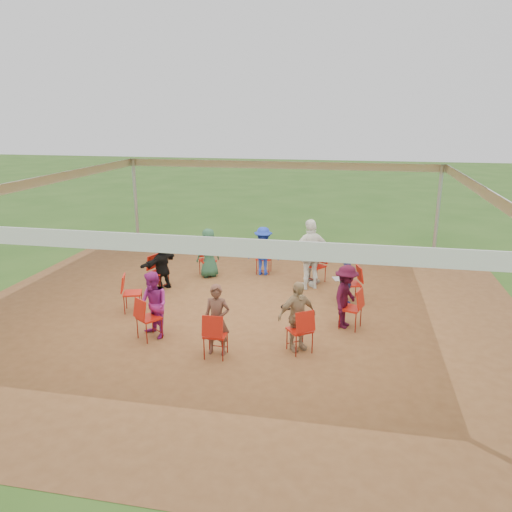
% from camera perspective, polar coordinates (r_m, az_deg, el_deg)
% --- Properties ---
extents(ground, '(80.00, 80.00, 0.00)m').
position_cam_1_polar(ground, '(12.12, -1.28, -5.75)').
color(ground, '#2F551A').
rests_on(ground, ground).
extents(dirt_patch, '(13.00, 13.00, 0.00)m').
position_cam_1_polar(dirt_patch, '(12.12, -1.28, -5.72)').
color(dirt_patch, brown).
rests_on(dirt_patch, ground).
extents(tent, '(10.33, 10.33, 3.00)m').
position_cam_1_polar(tent, '(11.46, -1.35, 5.34)').
color(tent, '#B2B2B7').
rests_on(tent, ground).
extents(chair_0, '(0.55, 0.54, 0.90)m').
position_cam_1_polar(chair_0, '(12.49, 10.84, -3.18)').
color(chair_0, red).
rests_on(chair_0, ground).
extents(chair_1, '(0.60, 0.60, 0.90)m').
position_cam_1_polar(chair_1, '(13.77, 6.90, -1.19)').
color(chair_1, red).
rests_on(chair_1, ground).
extents(chair_2, '(0.42, 0.44, 0.90)m').
position_cam_1_polar(chair_2, '(14.43, 0.91, -0.27)').
color(chair_2, red).
rests_on(chair_2, ground).
extents(chair_3, '(0.60, 0.60, 0.90)m').
position_cam_1_polar(chair_3, '(14.30, -5.57, -0.50)').
color(chair_3, red).
rests_on(chair_3, ground).
extents(chair_4, '(0.55, 0.53, 0.90)m').
position_cam_1_polar(chair_4, '(13.42, -11.07, -1.84)').
color(chair_4, red).
rests_on(chair_4, ground).
extents(chair_5, '(0.55, 0.54, 0.90)m').
position_cam_1_polar(chair_5, '(12.01, -13.93, -4.16)').
color(chair_5, red).
rests_on(chair_5, ground).
extents(chair_6, '(0.60, 0.60, 0.90)m').
position_cam_1_polar(chair_6, '(10.52, -12.13, -6.98)').
color(chair_6, red).
rests_on(chair_6, ground).
extents(chair_7, '(0.42, 0.44, 0.90)m').
position_cam_1_polar(chair_7, '(9.60, -4.64, -8.96)').
color(chair_7, red).
rests_on(chair_7, ground).
extents(chair_8, '(0.60, 0.60, 0.90)m').
position_cam_1_polar(chair_8, '(9.79, 5.03, -8.45)').
color(chair_8, red).
rests_on(chair_8, ground).
extents(chair_9, '(0.55, 0.53, 0.90)m').
position_cam_1_polar(chair_9, '(10.96, 10.77, -5.93)').
color(chair_9, red).
rests_on(chair_9, ground).
extents(person_seated_0, '(0.48, 0.59, 1.40)m').
position_cam_1_polar(person_seated_0, '(12.38, 10.37, -2.09)').
color(person_seated_0, '#1A1C45').
rests_on(person_seated_0, ground).
extents(person_seated_1, '(0.91, 0.82, 1.40)m').
position_cam_1_polar(person_seated_1, '(13.61, 6.61, -0.27)').
color(person_seated_1, '#AEA598').
rests_on(person_seated_1, ground).
extents(person_seated_2, '(0.91, 0.45, 1.40)m').
position_cam_1_polar(person_seated_2, '(14.24, 0.83, 0.58)').
color(person_seated_2, '#1A35B5').
rests_on(person_seated_2, ground).
extents(person_seated_3, '(0.78, 0.71, 1.40)m').
position_cam_1_polar(person_seated_3, '(14.12, -5.43, 0.37)').
color(person_seated_3, '#265339').
rests_on(person_seated_3, ground).
extents(person_seated_4, '(0.85, 1.38, 1.40)m').
position_cam_1_polar(person_seated_4, '(13.27, -10.73, -0.87)').
color(person_seated_4, black).
rests_on(person_seated_4, ground).
extents(person_seated_5, '(0.78, 0.71, 1.40)m').
position_cam_1_polar(person_seated_5, '(10.48, -11.65, -5.53)').
color(person_seated_5, '#982283').
rests_on(person_seated_5, ground).
extents(person_seated_6, '(0.51, 0.34, 1.40)m').
position_cam_1_polar(person_seated_6, '(9.60, -4.49, -7.28)').
color(person_seated_6, brown).
rests_on(person_seated_6, ground).
extents(person_seated_7, '(0.91, 0.82, 1.40)m').
position_cam_1_polar(person_seated_7, '(9.78, 4.71, -6.84)').
color(person_seated_7, tan).
rests_on(person_seated_7, ground).
extents(person_seated_8, '(0.70, 1.00, 1.40)m').
position_cam_1_polar(person_seated_8, '(10.91, 10.24, -4.58)').
color(person_seated_8, '#39091D').
rests_on(person_seated_8, ground).
extents(standing_person, '(1.23, 1.04, 1.87)m').
position_cam_1_polar(standing_person, '(13.11, 6.29, 0.19)').
color(standing_person, white).
rests_on(standing_person, ground).
extents(cable_coil, '(0.31, 0.31, 0.03)m').
position_cam_1_polar(cable_coil, '(12.03, 3.61, -5.86)').
color(cable_coil, black).
rests_on(cable_coil, ground).
extents(laptop, '(0.35, 0.40, 0.23)m').
position_cam_1_polar(laptop, '(12.34, 9.65, -2.32)').
color(laptop, '#B7B7BC').
rests_on(laptop, ground).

